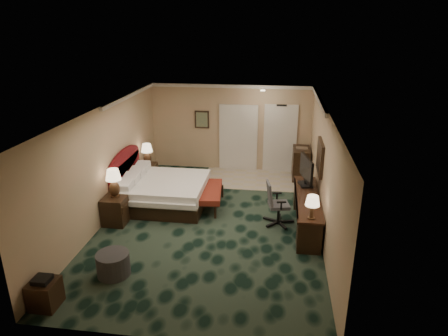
# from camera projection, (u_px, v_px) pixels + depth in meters

# --- Properties ---
(floor) EXTENTS (5.00, 7.50, 0.00)m
(floor) POSITION_uv_depth(u_px,v_px,m) (211.00, 222.00, 9.47)
(floor) COLOR black
(floor) RESTS_ON ground
(ceiling) EXTENTS (5.00, 7.50, 0.00)m
(ceiling) POSITION_uv_depth(u_px,v_px,m) (210.00, 110.00, 8.53)
(ceiling) COLOR white
(ceiling) RESTS_ON wall_back
(wall_back) EXTENTS (5.00, 0.00, 2.70)m
(wall_back) POSITION_uv_depth(u_px,v_px,m) (231.00, 128.00, 12.48)
(wall_back) COLOR tan
(wall_back) RESTS_ON ground
(wall_front) EXTENTS (5.00, 0.00, 2.70)m
(wall_front) POSITION_uv_depth(u_px,v_px,m) (165.00, 263.00, 5.51)
(wall_front) COLOR tan
(wall_front) RESTS_ON ground
(wall_left) EXTENTS (0.00, 7.50, 2.70)m
(wall_left) POSITION_uv_depth(u_px,v_px,m) (105.00, 164.00, 9.32)
(wall_left) COLOR tan
(wall_left) RESTS_ON ground
(wall_right) EXTENTS (0.00, 7.50, 2.70)m
(wall_right) POSITION_uv_depth(u_px,v_px,m) (324.00, 175.00, 8.68)
(wall_right) COLOR tan
(wall_right) RESTS_ON ground
(crown_molding) EXTENTS (5.00, 7.50, 0.10)m
(crown_molding) POSITION_uv_depth(u_px,v_px,m) (210.00, 113.00, 8.55)
(crown_molding) COLOR silver
(crown_molding) RESTS_ON wall_back
(tile_patch) EXTENTS (3.20, 1.70, 0.01)m
(tile_patch) POSITION_uv_depth(u_px,v_px,m) (256.00, 179.00, 12.04)
(tile_patch) COLOR #B8ADA1
(tile_patch) RESTS_ON ground
(headboard) EXTENTS (0.12, 2.00, 1.40)m
(headboard) POSITION_uv_depth(u_px,v_px,m) (126.00, 175.00, 10.47)
(headboard) COLOR #550C14
(headboard) RESTS_ON ground
(entry_door) EXTENTS (1.02, 0.06, 2.18)m
(entry_door) POSITION_uv_depth(u_px,v_px,m) (280.00, 139.00, 12.36)
(entry_door) COLOR silver
(entry_door) RESTS_ON ground
(closet_doors) EXTENTS (1.20, 0.06, 2.10)m
(closet_doors) POSITION_uv_depth(u_px,v_px,m) (238.00, 138.00, 12.52)
(closet_doors) COLOR beige
(closet_doors) RESTS_ON ground
(wall_art) EXTENTS (0.45, 0.06, 0.55)m
(wall_art) POSITION_uv_depth(u_px,v_px,m) (202.00, 119.00, 12.48)
(wall_art) COLOR #506D5C
(wall_art) RESTS_ON wall_back
(wall_mirror) EXTENTS (0.05, 0.95, 0.75)m
(wall_mirror) POSITION_uv_depth(u_px,v_px,m) (320.00, 157.00, 9.17)
(wall_mirror) COLOR white
(wall_mirror) RESTS_ON wall_right
(bed) EXTENTS (2.09, 1.94, 0.66)m
(bed) POSITION_uv_depth(u_px,v_px,m) (165.00, 192.00, 10.31)
(bed) COLOR white
(bed) RESTS_ON ground
(nightstand_near) EXTENTS (0.53, 0.60, 0.66)m
(nightstand_near) POSITION_uv_depth(u_px,v_px,m) (116.00, 210.00, 9.36)
(nightstand_near) COLOR black
(nightstand_near) RESTS_ON ground
(nightstand_far) EXTENTS (0.45, 0.52, 0.56)m
(nightstand_far) POSITION_uv_depth(u_px,v_px,m) (148.00, 173.00, 11.76)
(nightstand_far) COLOR black
(nightstand_far) RESTS_ON ground
(lamp_near) EXTENTS (0.43, 0.43, 0.67)m
(lamp_near) POSITION_uv_depth(u_px,v_px,m) (114.00, 183.00, 9.17)
(lamp_near) COLOR #2F2113
(lamp_near) RESTS_ON nightstand_near
(lamp_far) EXTENTS (0.42, 0.42, 0.62)m
(lamp_far) POSITION_uv_depth(u_px,v_px,m) (147.00, 154.00, 11.54)
(lamp_far) COLOR #2F2113
(lamp_far) RESTS_ON nightstand_far
(bed_bench) EXTENTS (0.65, 1.49, 0.49)m
(bed_bench) POSITION_uv_depth(u_px,v_px,m) (211.00, 198.00, 10.20)
(bed_bench) COLOR maroon
(bed_bench) RESTS_ON ground
(ottoman) EXTENTS (0.73, 0.73, 0.44)m
(ottoman) POSITION_uv_depth(u_px,v_px,m) (113.00, 264.00, 7.46)
(ottoman) COLOR #28292D
(ottoman) RESTS_ON ground
(side_table) EXTENTS (0.45, 0.45, 0.48)m
(side_table) POSITION_uv_depth(u_px,v_px,m) (45.00, 294.00, 6.61)
(side_table) COLOR black
(side_table) RESTS_ON ground
(desk) EXTENTS (0.55, 2.56, 0.74)m
(desk) POSITION_uv_depth(u_px,v_px,m) (306.00, 211.00, 9.20)
(desk) COLOR black
(desk) RESTS_ON ground
(tv) EXTENTS (0.28, 0.92, 0.72)m
(tv) POSITION_uv_depth(u_px,v_px,m) (306.00, 172.00, 9.57)
(tv) COLOR black
(tv) RESTS_ON desk
(desk_lamp) EXTENTS (0.31, 0.31, 0.51)m
(desk_lamp) POSITION_uv_depth(u_px,v_px,m) (312.00, 207.00, 7.97)
(desk_lamp) COLOR #2F2113
(desk_lamp) RESTS_ON desk
(desk_chair) EXTENTS (0.71, 0.68, 1.05)m
(desk_chair) POSITION_uv_depth(u_px,v_px,m) (279.00, 203.00, 9.25)
(desk_chair) COLOR #404149
(desk_chair) RESTS_ON ground
(minibar) EXTENTS (0.49, 0.89, 0.94)m
(minibar) POSITION_uv_depth(u_px,v_px,m) (301.00, 163.00, 12.00)
(minibar) COLOR black
(minibar) RESTS_ON ground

